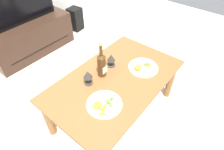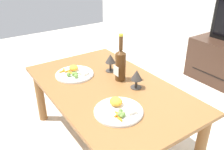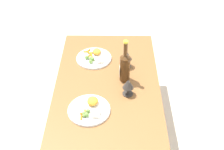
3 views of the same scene
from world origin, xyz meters
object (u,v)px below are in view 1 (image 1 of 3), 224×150
(floor_speaker, at_px, (75,19))
(goblet_left, at_px, (88,75))
(dinner_plate_left, at_px, (104,104))
(tv_screen, at_px, (18,1))
(dining_table, at_px, (115,85))
(tv_stand, at_px, (30,37))
(goblet_right, at_px, (111,58))
(wine_bottle, at_px, (102,64))
(dinner_plate_right, at_px, (143,67))

(floor_speaker, distance_m, goblet_left, 1.96)
(goblet_left, height_order, dinner_plate_left, goblet_left)
(tv_screen, bearing_deg, goblet_left, -101.65)
(floor_speaker, bearing_deg, goblet_left, -133.78)
(tv_screen, bearing_deg, dining_table, -94.01)
(floor_speaker, height_order, dinner_plate_left, dinner_plate_left)
(tv_stand, height_order, goblet_right, goblet_right)
(wine_bottle, height_order, dinner_plate_left, wine_bottle)
(dinner_plate_left, bearing_deg, wine_bottle, 43.70)
(floor_speaker, bearing_deg, dinner_plate_right, -117.31)
(wine_bottle, xyz_separation_m, dinner_plate_right, (0.32, -0.24, -0.12))
(wine_bottle, height_order, goblet_right, wine_bottle)
(tv_stand, bearing_deg, dinner_plate_left, -102.94)
(tv_stand, relative_size, goblet_left, 8.30)
(tv_stand, xyz_separation_m, dinner_plate_left, (-0.41, -1.78, 0.28))
(wine_bottle, height_order, dinner_plate_right, wine_bottle)
(tv_stand, xyz_separation_m, dinner_plate_right, (0.17, -1.78, 0.28))
(tv_stand, bearing_deg, dinner_plate_right, -84.57)
(floor_speaker, height_order, goblet_left, goblet_left)
(floor_speaker, height_order, wine_bottle, wine_bottle)
(floor_speaker, xyz_separation_m, goblet_left, (-1.18, -1.51, 0.41))
(dining_table, height_order, dinner_plate_right, dinner_plate_right)
(tv_screen, distance_m, wine_bottle, 1.54)
(floor_speaker, xyz_separation_m, wine_bottle, (-1.02, -1.53, 0.44))
(dining_table, height_order, wine_bottle, wine_bottle)
(goblet_left, bearing_deg, tv_screen, 78.35)
(wine_bottle, height_order, goblet_left, wine_bottle)
(goblet_left, bearing_deg, goblet_right, 0.00)
(wine_bottle, bearing_deg, dining_table, -74.53)
(tv_stand, distance_m, dinner_plate_left, 1.85)
(dinner_plate_left, bearing_deg, floor_speaker, 54.21)
(wine_bottle, bearing_deg, goblet_right, 7.12)
(goblet_left, xyz_separation_m, dinner_plate_right, (0.48, -0.26, -0.08))
(tv_stand, bearing_deg, floor_speaker, -0.31)
(floor_speaker, xyz_separation_m, dinner_plate_right, (-0.70, -1.77, 0.33))
(tv_stand, xyz_separation_m, tv_screen, (-0.00, -0.00, 0.53))
(dining_table, bearing_deg, goblet_right, 50.53)
(goblet_right, bearing_deg, wine_bottle, -172.88)
(tv_screen, relative_size, wine_bottle, 2.75)
(dining_table, relative_size, goblet_left, 9.03)
(dining_table, height_order, tv_stand, dining_table)
(tv_screen, height_order, dinner_plate_left, tv_screen)
(goblet_left, bearing_deg, floor_speaker, 51.93)
(dinner_plate_right, bearing_deg, dining_table, 158.39)
(tv_stand, relative_size, dinner_plate_left, 4.10)
(wine_bottle, xyz_separation_m, goblet_right, (0.16, 0.02, -0.04))
(goblet_right, distance_m, dinner_plate_right, 0.32)
(tv_stand, bearing_deg, wine_bottle, -95.67)
(wine_bottle, bearing_deg, dinner_plate_right, -37.08)
(goblet_right, xyz_separation_m, dinner_plate_right, (0.16, -0.26, -0.08))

